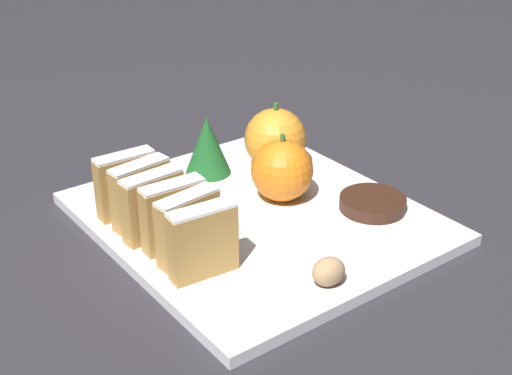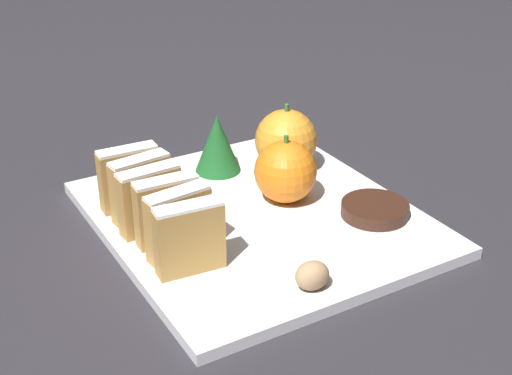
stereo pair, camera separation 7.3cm
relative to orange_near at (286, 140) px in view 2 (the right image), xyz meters
name	(u,v)px [view 2 (the right image)]	position (x,y,z in m)	size (l,w,h in m)	color
ground_plane	(256,223)	(-0.08, -0.08, -0.05)	(6.00, 6.00, 0.00)	#28262B
serving_platter	(256,218)	(-0.08, -0.08, -0.04)	(0.31, 0.34, 0.01)	white
stollen_slice_front	(190,238)	(-0.19, -0.14, 0.00)	(0.06, 0.02, 0.07)	#B28442
stollen_slice_second	(179,224)	(-0.19, -0.11, 0.00)	(0.06, 0.03, 0.07)	#B28442
stollen_slice_third	(168,211)	(-0.19, -0.08, 0.00)	(0.06, 0.02, 0.07)	#B28442
stollen_slice_fourth	(150,200)	(-0.19, -0.05, 0.00)	(0.06, 0.02, 0.07)	#B28442
stollen_slice_fifth	(141,188)	(-0.19, -0.02, 0.00)	(0.06, 0.03, 0.07)	#B28442
stollen_slice_sixth	(129,178)	(-0.19, 0.00, 0.00)	(0.06, 0.02, 0.07)	#B28442
orange_near	(286,140)	(0.00, 0.00, 0.00)	(0.07, 0.07, 0.08)	orange
orange_far	(285,172)	(-0.04, -0.07, 0.00)	(0.07, 0.07, 0.08)	orange
walnut	(312,275)	(-0.11, -0.22, -0.02)	(0.03, 0.03, 0.03)	tan
chocolate_cookie	(375,210)	(0.02, -0.14, -0.03)	(0.07, 0.07, 0.01)	#381E14
evergreen_sprig	(217,144)	(-0.07, 0.04, 0.00)	(0.05, 0.05, 0.07)	#195623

